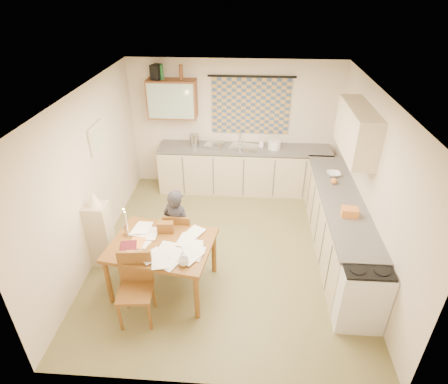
# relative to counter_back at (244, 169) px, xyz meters

# --- Properties ---
(floor) EXTENTS (4.00, 4.50, 0.02)m
(floor) POSITION_rel_counter_back_xyz_m (-0.21, -1.95, -0.46)
(floor) COLOR olive
(floor) RESTS_ON ground
(ceiling) EXTENTS (4.00, 4.50, 0.02)m
(ceiling) POSITION_rel_counter_back_xyz_m (-0.21, -1.95, 2.06)
(ceiling) COLOR white
(ceiling) RESTS_ON floor
(wall_back) EXTENTS (4.00, 0.02, 2.50)m
(wall_back) POSITION_rel_counter_back_xyz_m (-0.21, 0.31, 0.80)
(wall_back) COLOR beige
(wall_back) RESTS_ON floor
(wall_front) EXTENTS (4.00, 0.02, 2.50)m
(wall_front) POSITION_rel_counter_back_xyz_m (-0.21, -4.21, 0.80)
(wall_front) COLOR beige
(wall_front) RESTS_ON floor
(wall_left) EXTENTS (0.02, 4.50, 2.50)m
(wall_left) POSITION_rel_counter_back_xyz_m (-2.22, -1.95, 0.80)
(wall_left) COLOR beige
(wall_left) RESTS_ON floor
(wall_right) EXTENTS (0.02, 4.50, 2.50)m
(wall_right) POSITION_rel_counter_back_xyz_m (1.80, -1.95, 0.80)
(wall_right) COLOR beige
(wall_right) RESTS_ON floor
(window_blind) EXTENTS (1.45, 0.03, 1.05)m
(window_blind) POSITION_rel_counter_back_xyz_m (0.09, 0.27, 1.20)
(window_blind) COLOR #354C6E
(window_blind) RESTS_ON wall_back
(curtain_rod) EXTENTS (1.60, 0.04, 0.04)m
(curtain_rod) POSITION_rel_counter_back_xyz_m (0.09, 0.25, 1.75)
(curtain_rod) COLOR black
(curtain_rod) RESTS_ON wall_back
(wall_cabinet) EXTENTS (0.90, 0.34, 0.70)m
(wall_cabinet) POSITION_rel_counter_back_xyz_m (-1.36, 0.13, 1.35)
(wall_cabinet) COLOR brown
(wall_cabinet) RESTS_ON wall_back
(wall_cabinet_glass) EXTENTS (0.84, 0.02, 0.64)m
(wall_cabinet_glass) POSITION_rel_counter_back_xyz_m (-1.36, -0.04, 1.35)
(wall_cabinet_glass) COLOR #99B2A5
(wall_cabinet_glass) RESTS_ON wall_back
(upper_cabinet_right) EXTENTS (0.34, 1.30, 0.70)m
(upper_cabinet_right) POSITION_rel_counter_back_xyz_m (1.62, -1.40, 1.40)
(upper_cabinet_right) COLOR #C6B28D
(upper_cabinet_right) RESTS_ON wall_right
(framed_print) EXTENTS (0.04, 0.50, 0.40)m
(framed_print) POSITION_rel_counter_back_xyz_m (-2.18, -1.55, 1.25)
(framed_print) COLOR #EDE3C6
(framed_print) RESTS_ON wall_left
(print_canvas) EXTENTS (0.01, 0.42, 0.32)m
(print_canvas) POSITION_rel_counter_back_xyz_m (-2.15, -1.55, 1.25)
(print_canvas) COLOR white
(print_canvas) RESTS_ON wall_left
(counter_back) EXTENTS (3.30, 0.62, 0.92)m
(counter_back) POSITION_rel_counter_back_xyz_m (0.00, 0.00, 0.00)
(counter_back) COLOR #C6B28D
(counter_back) RESTS_ON floor
(counter_right) EXTENTS (0.62, 2.95, 0.92)m
(counter_right) POSITION_rel_counter_back_xyz_m (1.49, -1.72, -0.00)
(counter_right) COLOR #C6B28D
(counter_right) RESTS_ON floor
(stove) EXTENTS (0.58, 0.58, 0.91)m
(stove) POSITION_rel_counter_back_xyz_m (1.49, -3.16, -0.00)
(stove) COLOR white
(stove) RESTS_ON floor
(sink) EXTENTS (0.65, 0.58, 0.10)m
(sink) POSITION_rel_counter_back_xyz_m (-0.01, 0.00, 0.43)
(sink) COLOR silver
(sink) RESTS_ON counter_back
(tap) EXTENTS (0.03, 0.03, 0.28)m
(tap) POSITION_rel_counter_back_xyz_m (-0.09, 0.18, 0.61)
(tap) COLOR silver
(tap) RESTS_ON counter_back
(dish_rack) EXTENTS (0.42, 0.38, 0.06)m
(dish_rack) POSITION_rel_counter_back_xyz_m (-0.58, 0.00, 0.50)
(dish_rack) COLOR silver
(dish_rack) RESTS_ON counter_back
(kettle) EXTENTS (0.21, 0.21, 0.24)m
(kettle) POSITION_rel_counter_back_xyz_m (-0.96, 0.00, 0.59)
(kettle) COLOR silver
(kettle) RESTS_ON counter_back
(mixing_bowl) EXTENTS (0.30, 0.30, 0.16)m
(mixing_bowl) POSITION_rel_counter_back_xyz_m (0.57, -0.00, 0.55)
(mixing_bowl) COLOR white
(mixing_bowl) RESTS_ON counter_back
(soap_bottle) EXTENTS (0.11, 0.12, 0.17)m
(soap_bottle) POSITION_rel_counter_back_xyz_m (0.32, 0.05, 0.55)
(soap_bottle) COLOR white
(soap_bottle) RESTS_ON counter_back
(bowl) EXTENTS (0.27, 0.27, 0.05)m
(bowl) POSITION_rel_counter_back_xyz_m (1.49, -1.03, 0.50)
(bowl) COLOR white
(bowl) RESTS_ON counter_right
(orange_bag) EXTENTS (0.23, 0.18, 0.12)m
(orange_bag) POSITION_rel_counter_back_xyz_m (1.49, -2.21, 0.53)
(orange_bag) COLOR orange
(orange_bag) RESTS_ON counter_right
(fruit_orange) EXTENTS (0.10, 0.10, 0.10)m
(fruit_orange) POSITION_rel_counter_back_xyz_m (1.44, -1.31, 0.52)
(fruit_orange) COLOR orange
(fruit_orange) RESTS_ON counter_right
(speaker) EXTENTS (0.22, 0.24, 0.26)m
(speaker) POSITION_rel_counter_back_xyz_m (-1.61, 0.13, 1.83)
(speaker) COLOR black
(speaker) RESTS_ON wall_cabinet
(bottle_green) EXTENTS (0.07, 0.07, 0.26)m
(bottle_green) POSITION_rel_counter_back_xyz_m (-1.52, 0.13, 1.83)
(bottle_green) COLOR #195926
(bottle_green) RESTS_ON wall_cabinet
(bottle_brown) EXTENTS (0.07, 0.07, 0.26)m
(bottle_brown) POSITION_rel_counter_back_xyz_m (-1.17, 0.13, 1.83)
(bottle_brown) COLOR brown
(bottle_brown) RESTS_ON wall_cabinet
(dining_table) EXTENTS (1.45, 1.19, 0.75)m
(dining_table) POSITION_rel_counter_back_xyz_m (-1.02, -2.78, -0.07)
(dining_table) COLOR brown
(dining_table) RESTS_ON floor
(chair_far) EXTENTS (0.40, 0.40, 0.87)m
(chair_far) POSITION_rel_counter_back_xyz_m (-0.90, -2.19, -0.18)
(chair_far) COLOR brown
(chair_far) RESTS_ON floor
(chair_near) EXTENTS (0.46, 0.46, 0.93)m
(chair_near) POSITION_rel_counter_back_xyz_m (-1.25, -3.35, -0.16)
(chair_near) COLOR brown
(chair_near) RESTS_ON floor
(person) EXTENTS (0.67, 0.62, 1.24)m
(person) POSITION_rel_counter_back_xyz_m (-0.91, -2.24, 0.17)
(person) COLOR black
(person) RESTS_ON floor
(shelf_stand) EXTENTS (0.32, 0.30, 1.01)m
(shelf_stand) POSITION_rel_counter_back_xyz_m (-2.05, -2.32, 0.05)
(shelf_stand) COLOR #C6B28D
(shelf_stand) RESTS_ON floor
(lampshade) EXTENTS (0.20, 0.20, 0.22)m
(lampshade) POSITION_rel_counter_back_xyz_m (-2.05, -2.32, 0.66)
(lampshade) COLOR #EDE3C6
(lampshade) RESTS_ON shelf_stand
(letter_rack) EXTENTS (0.23, 0.12, 0.16)m
(letter_rack) POSITION_rel_counter_back_xyz_m (-1.02, -2.53, 0.38)
(letter_rack) COLOR brown
(letter_rack) RESTS_ON dining_table
(mug) EXTENTS (0.14, 0.14, 0.10)m
(mug) POSITION_rel_counter_back_xyz_m (-0.66, -3.17, 0.35)
(mug) COLOR white
(mug) RESTS_ON dining_table
(magazine) EXTENTS (0.33, 0.37, 0.03)m
(magazine) POSITION_rel_counter_back_xyz_m (-1.52, -2.95, 0.31)
(magazine) COLOR maroon
(magazine) RESTS_ON dining_table
(book) EXTENTS (0.19, 0.26, 0.02)m
(book) POSITION_rel_counter_back_xyz_m (-1.43, -2.81, 0.31)
(book) COLOR orange
(book) RESTS_ON dining_table
(orange_box) EXTENTS (0.13, 0.09, 0.04)m
(orange_box) POSITION_rel_counter_back_xyz_m (-1.36, -3.03, 0.32)
(orange_box) COLOR orange
(orange_box) RESTS_ON dining_table
(eyeglasses) EXTENTS (0.14, 0.09, 0.02)m
(eyeglasses) POSITION_rel_counter_back_xyz_m (-0.92, -3.08, 0.31)
(eyeglasses) COLOR black
(eyeglasses) RESTS_ON dining_table
(candle_holder) EXTENTS (0.07, 0.07, 0.18)m
(candle_holder) POSITION_rel_counter_back_xyz_m (-1.53, -2.64, 0.39)
(candle_holder) COLOR silver
(candle_holder) RESTS_ON dining_table
(candle) EXTENTS (0.02, 0.02, 0.22)m
(candle) POSITION_rel_counter_back_xyz_m (-1.49, -2.67, 0.59)
(candle) COLOR white
(candle) RESTS_ON dining_table
(candle_flame) EXTENTS (0.02, 0.02, 0.02)m
(candle_flame) POSITION_rel_counter_back_xyz_m (-1.52, -2.63, 0.71)
(candle_flame) COLOR #FFCC66
(candle_flame) RESTS_ON dining_table
(papers) EXTENTS (1.08, 0.99, 0.03)m
(papers) POSITION_rel_counter_back_xyz_m (-0.89, -2.84, 0.31)
(papers) COLOR white
(papers) RESTS_ON dining_table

